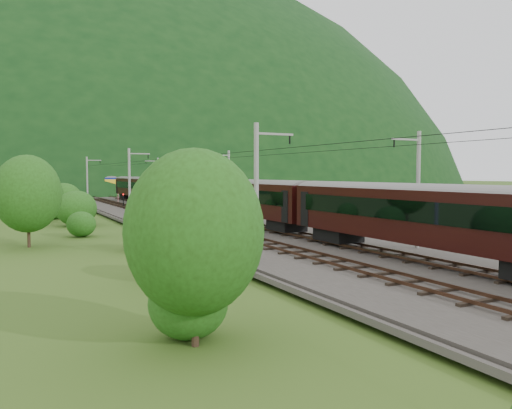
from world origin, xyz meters
name	(u,v)px	position (x,y,z in m)	size (l,w,h in m)	color
ground	(344,259)	(0.00, 0.00, 0.00)	(600.00, 600.00, 0.00)	#35591B
railbed	(269,239)	(0.00, 10.00, 0.15)	(14.00, 220.00, 0.30)	#38332D
track_left	(242,238)	(-2.40, 10.00, 0.37)	(2.40, 220.00, 0.27)	#513222
track_right	(294,234)	(2.40, 10.00, 0.37)	(2.40, 220.00, 0.27)	#513222
catenary_left	(130,182)	(-6.12, 32.00, 4.50)	(2.54, 192.28, 8.00)	gray
catenary_right	(228,181)	(6.12, 32.00, 4.50)	(2.54, 192.28, 8.00)	gray
overhead_wires	(269,153)	(0.00, 10.00, 7.10)	(4.83, 198.00, 0.03)	black
mountain_main	(44,184)	(0.00, 260.00, 0.00)	(504.00, 360.00, 244.00)	black
train	(206,189)	(2.40, 30.24, 3.57)	(3.01, 143.77, 5.24)	black
hazard_post_near	(118,198)	(-0.54, 66.44, 1.05)	(0.16, 0.16, 1.49)	red
hazard_post_far	(175,208)	(0.08, 34.70, 1.05)	(0.16, 0.16, 1.51)	red
signal	(123,199)	(-3.07, 50.13, 1.54)	(0.23, 0.23, 2.12)	black
vegetation_left	(92,212)	(-13.37, 12.20, 2.61)	(11.69, 149.29, 6.90)	#214813
vegetation_right	(349,215)	(11.04, 13.82, 1.35)	(6.90, 107.13, 3.08)	#214813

